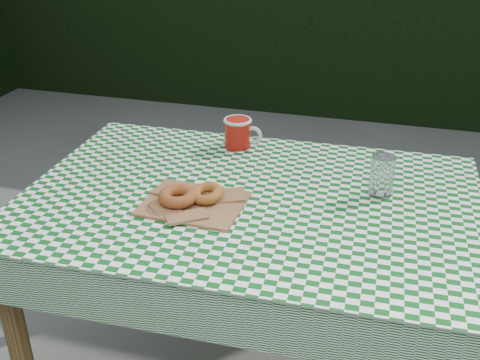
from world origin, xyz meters
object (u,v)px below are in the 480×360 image
Objects in this scene: table at (249,302)px; coffee_mug at (238,133)px; paper_bag at (194,203)px; drinking_glass at (382,176)px.

table is 7.21× the size of coffee_mug.
drinking_glass is at bearing 21.99° from paper_bag.
table is 10.56× the size of drinking_glass.
table is at bearing -64.74° from coffee_mug.
table is 0.56m from coffee_mug.
drinking_glass is (0.36, 0.11, 0.44)m from table.
drinking_glass reaches higher than paper_bag.
coffee_mug is 0.54m from drinking_glass.
paper_bag is 1.53× the size of coffee_mug.
coffee_mug is (0.01, 0.42, 0.04)m from paper_bag.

